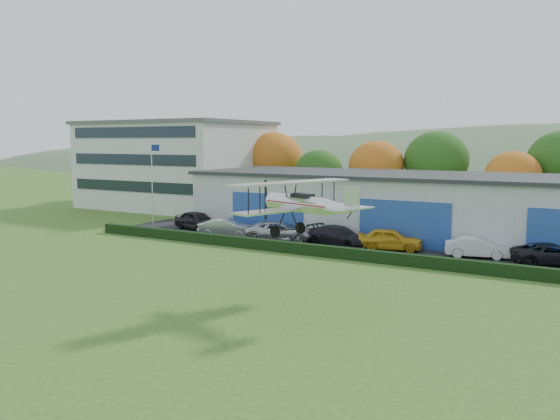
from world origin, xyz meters
The scene contains 16 objects.
ground centered at (0.00, 0.00, 0.00)m, with size 300.00×300.00×0.00m, color #315E1D.
apron centered at (3.00, 21.00, 0.03)m, with size 48.00×9.00×0.05m, color black.
hedge centered at (3.00, 16.20, 0.40)m, with size 46.00×0.60×0.80m, color black.
hangar centered at (5.00, 27.98, 2.66)m, with size 40.60×12.60×5.30m.
office_block centered at (-28.00, 35.00, 5.21)m, with size 20.60×15.60×10.40m.
flagpole centered at (-19.88, 22.00, 4.78)m, with size 1.05×0.10×8.00m.
tree_belt centered at (0.85, 40.62, 5.61)m, with size 75.70×13.22×10.12m.
distant_hills centered at (-4.38, 140.00, -13.05)m, with size 430.00×196.00×56.00m.
car_0 centered at (-13.97, 21.21, 0.88)m, with size 1.97×4.90×1.67m, color black.
car_1 centered at (-9.38, 19.33, 0.82)m, with size 1.62×4.65×1.53m, color silver.
car_2 centered at (-4.51, 20.03, 0.83)m, with size 2.58×5.61×1.56m, color silver.
car_3 centered at (0.47, 20.31, 0.81)m, with size 2.12×5.22×1.52m, color black.
car_4 centered at (4.42, 20.65, 0.85)m, with size 1.89×4.69×1.60m, color gold.
car_5 centered at (10.55, 20.98, 0.76)m, with size 1.49×4.28×1.41m, color silver.
car_6 centered at (15.22, 21.08, 0.74)m, with size 2.30×4.99×1.39m, color black.
biplane centered at (5.23, 5.43, 5.02)m, with size 6.51×7.35×2.76m.
Camera 1 is at (18.08, -18.98, 7.98)m, focal length 36.40 mm.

